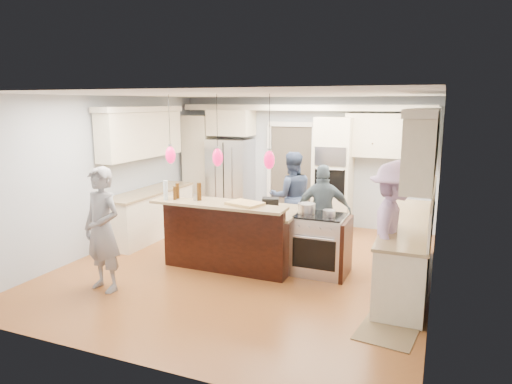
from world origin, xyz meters
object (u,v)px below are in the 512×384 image
kitchen_island (235,234)px  refrigerator (231,180)px  island_range (321,245)px  person_far_left (291,197)px  person_bar_end (102,230)px

kitchen_island → refrigerator: bearing=116.9°
island_range → person_far_left: 1.78m
kitchen_island → island_range: size_ratio=2.28×
island_range → person_far_left: size_ratio=0.54×
island_range → person_bar_end: bearing=-146.5°
person_bar_end → person_far_left: 3.62m
person_bar_end → island_range: bearing=44.4°
refrigerator → person_far_left: size_ratio=1.06×
person_far_left → kitchen_island: bearing=45.8°
kitchen_island → island_range: 1.41m
person_far_left → refrigerator: bearing=-58.5°
refrigerator → kitchen_island: size_ratio=0.86×
kitchen_island → person_far_left: size_ratio=1.24×
kitchen_island → island_range: (1.41, 0.08, -0.03)m
island_range → person_far_left: bearing=123.4°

